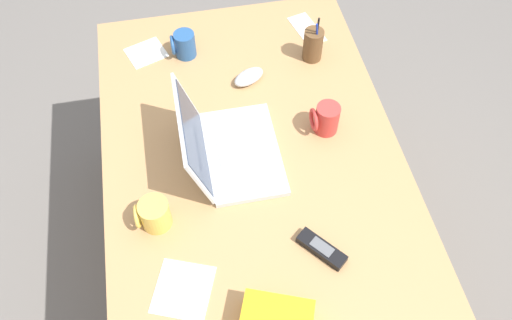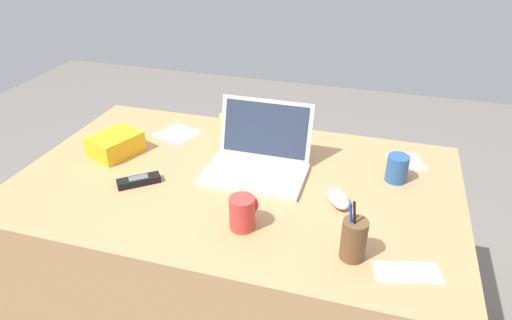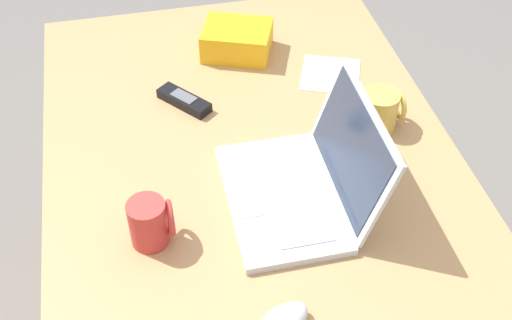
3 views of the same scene
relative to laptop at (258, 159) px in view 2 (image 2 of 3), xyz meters
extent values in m
cube|color=tan|center=(-0.06, -0.08, -0.42)|extent=(1.49, 0.91, 0.74)
cube|color=silver|center=(0.00, -0.05, -0.04)|extent=(0.35, 0.22, 0.02)
cube|color=silver|center=(0.00, -0.03, -0.03)|extent=(0.28, 0.11, 0.00)
cube|color=silver|center=(0.00, -0.11, -0.03)|extent=(0.10, 0.05, 0.00)
cube|color=silver|center=(0.00, 0.10, 0.07)|extent=(0.33, 0.07, 0.21)
cube|color=#283347|center=(0.00, 0.09, 0.07)|extent=(0.30, 0.06, 0.18)
ellipsoid|color=silver|center=(0.30, -0.12, -0.03)|extent=(0.11, 0.13, 0.04)
cylinder|color=#26518C|center=(0.47, 0.07, 0.00)|extent=(0.07, 0.07, 0.09)
torus|color=#26518C|center=(0.47, 0.12, 0.01)|extent=(0.07, 0.01, 0.07)
cylinder|color=#C63833|center=(0.05, -0.32, 0.01)|extent=(0.07, 0.07, 0.10)
torus|color=#C63833|center=(0.05, -0.28, 0.01)|extent=(0.07, 0.01, 0.07)
cylinder|color=#E0BC4C|center=(-0.18, 0.23, 0.00)|extent=(0.08, 0.08, 0.09)
torus|color=#E0BC4C|center=(-0.18, 0.28, 0.00)|extent=(0.07, 0.01, 0.07)
cube|color=black|center=(-0.36, -0.20, -0.03)|extent=(0.14, 0.12, 0.02)
cube|color=#595B60|center=(-0.36, -0.20, -0.02)|extent=(0.07, 0.06, 0.00)
cylinder|color=brown|center=(0.37, -0.36, 0.01)|extent=(0.07, 0.07, 0.12)
cylinder|color=#1933B2|center=(0.36, -0.37, 0.05)|extent=(0.03, 0.03, 0.14)
cylinder|color=black|center=(0.37, -0.37, 0.06)|extent=(0.03, 0.01, 0.16)
cube|color=#F2AD19|center=(-0.55, -0.03, -0.01)|extent=(0.19, 0.21, 0.08)
cube|color=white|center=(-0.40, 0.18, -0.04)|extent=(0.19, 0.19, 0.00)
cube|color=white|center=(0.50, 0.21, -0.04)|extent=(0.15, 0.16, 0.00)
cube|color=white|center=(0.51, -0.38, -0.04)|extent=(0.18, 0.12, 0.00)
camera|label=1|loc=(-0.92, 0.09, 1.27)|focal=36.72mm
camera|label=2|loc=(0.39, -1.33, 0.79)|focal=32.21mm
camera|label=3|loc=(0.92, -0.30, 0.98)|focal=47.02mm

